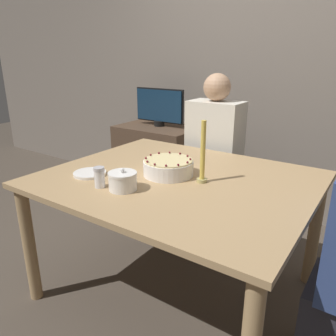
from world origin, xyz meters
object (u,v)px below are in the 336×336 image
object	(u,v)px
cake	(168,167)
tv_monitor	(159,107)
sugar_shaker	(99,177)
sugar_bowl	(123,181)
person_man_blue_shirt	(213,166)
candle	(203,157)

from	to	relation	value
cake	tv_monitor	bearing A→B (deg)	127.79
sugar_shaker	sugar_bowl	bearing A→B (deg)	18.97
cake	sugar_bowl	size ratio (longest dim) A/B	1.95
person_man_blue_shirt	sugar_shaker	bearing A→B (deg)	86.50
sugar_shaker	person_man_blue_shirt	bearing A→B (deg)	86.50
sugar_bowl	candle	xyz separation A→B (m)	(0.27, 0.31, 0.09)
candle	sugar_bowl	bearing A→B (deg)	-130.99
sugar_bowl	tv_monitor	distance (m)	1.59
cake	person_man_blue_shirt	xyz separation A→B (m)	(-0.11, 0.80, -0.24)
candle	person_man_blue_shirt	size ratio (longest dim) A/B	0.26
candle	person_man_blue_shirt	xyz separation A→B (m)	(-0.32, 0.79, -0.33)
candle	cake	bearing A→B (deg)	-176.68
sugar_shaker	person_man_blue_shirt	world-z (taller)	person_man_blue_shirt
sugar_bowl	person_man_blue_shirt	world-z (taller)	person_man_blue_shirt
cake	candle	bearing A→B (deg)	3.32
candle	person_man_blue_shirt	world-z (taller)	person_man_blue_shirt
sugar_bowl	person_man_blue_shirt	distance (m)	1.13
person_man_blue_shirt	sugar_bowl	bearing A→B (deg)	92.53
tv_monitor	sugar_shaker	bearing A→B (deg)	-65.27
tv_monitor	cake	bearing A→B (deg)	-52.21
cake	sugar_bowl	bearing A→B (deg)	-102.07
cake	person_man_blue_shirt	bearing A→B (deg)	98.06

